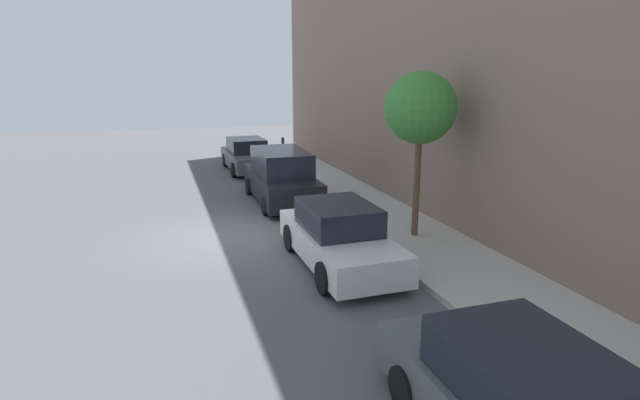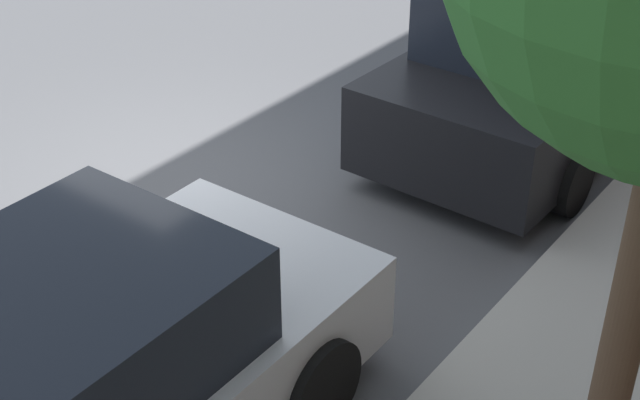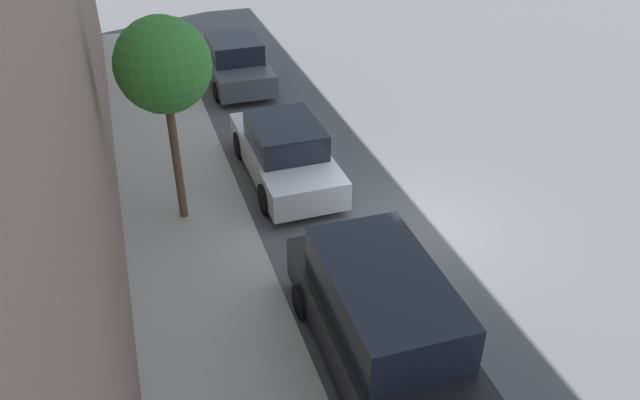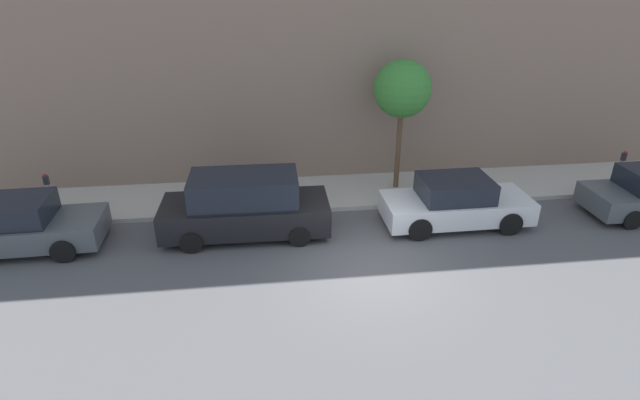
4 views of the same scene
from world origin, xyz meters
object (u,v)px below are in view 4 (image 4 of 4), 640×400
object	(u,v)px
parked_minivan_third	(245,206)
parking_meter_near	(621,165)
parked_sedan_fourth	(17,226)
parked_sedan_second	(455,203)
parking_meter_far	(49,191)
street_tree	(402,90)

from	to	relation	value
parked_minivan_third	parking_meter_near	size ratio (longest dim) A/B	3.68
parked_sedan_fourth	parking_meter_near	distance (m)	19.51
parked_sedan_second	parked_sedan_fourth	xyz separation A→B (m)	(0.03, 12.76, 0.00)
parked_sedan_second	parking_meter_far	bearing A→B (deg)	82.15
parked_sedan_second	parking_meter_far	world-z (taller)	parking_meter_far
parked_sedan_second	parking_meter_near	xyz separation A→B (m)	(1.72, -6.68, 0.25)
parking_meter_near	parked_minivan_third	bearing A→B (deg)	96.82
parked_minivan_third	parking_meter_far	world-z (taller)	parked_minivan_third
parked_sedan_second	parking_meter_near	distance (m)	6.90
parked_minivan_third	street_tree	world-z (taller)	street_tree
parked_sedan_fourth	street_tree	distance (m)	12.26
parked_sedan_second	parked_minivan_third	world-z (taller)	parked_minivan_third
parked_sedan_second	parking_meter_far	size ratio (longest dim) A/B	3.13
parked_sedan_second	parked_sedan_fourth	distance (m)	12.76
parked_sedan_fourth	street_tree	xyz separation A→B (m)	(2.65, -11.61, 2.91)
parked_sedan_second	street_tree	bearing A→B (deg)	23.14
parking_meter_far	street_tree	world-z (taller)	street_tree
parking_meter_far	street_tree	bearing A→B (deg)	-85.11
parked_minivan_third	street_tree	xyz separation A→B (m)	(2.53, -5.27, 2.71)
street_tree	parked_sedan_second	bearing A→B (deg)	-156.86
parking_meter_near	parking_meter_far	xyz separation A→B (m)	(0.00, 19.12, 0.06)
parked_minivan_third	parking_meter_near	distance (m)	13.19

